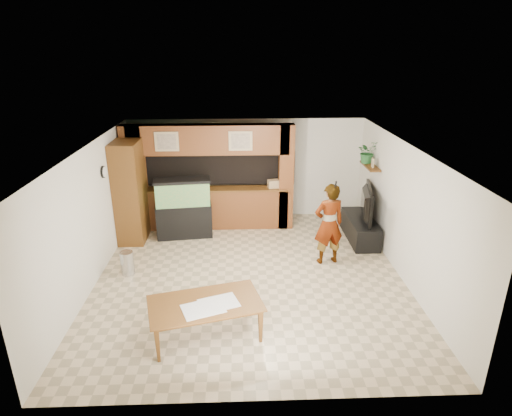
{
  "coord_description": "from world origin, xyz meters",
  "views": [
    {
      "loc": [
        -0.17,
        -7.54,
        4.34
      ],
      "look_at": [
        0.14,
        0.6,
        1.22
      ],
      "focal_mm": 30.0,
      "sensor_mm": 36.0,
      "label": 1
    }
  ],
  "objects_px": {
    "aquarium": "(184,209)",
    "dining_table": "(206,320)",
    "person": "(329,224)",
    "pantry_cabinet": "(130,192)",
    "television": "(362,203)"
  },
  "relations": [
    {
      "from": "dining_table",
      "to": "aquarium",
      "type": "bearing_deg",
      "value": 87.08
    },
    {
      "from": "dining_table",
      "to": "pantry_cabinet",
      "type": "bearing_deg",
      "value": 103.23
    },
    {
      "from": "person",
      "to": "dining_table",
      "type": "xyz_separation_m",
      "value": [
        -2.38,
        -2.42,
        -0.57
      ]
    },
    {
      "from": "pantry_cabinet",
      "to": "aquarium",
      "type": "xyz_separation_m",
      "value": [
        1.18,
        0.1,
        -0.47
      ]
    },
    {
      "from": "aquarium",
      "to": "dining_table",
      "type": "bearing_deg",
      "value": -85.1
    },
    {
      "from": "television",
      "to": "person",
      "type": "relative_size",
      "value": 0.77
    },
    {
      "from": "television",
      "to": "aquarium",
      "type": "bearing_deg",
      "value": 97.02
    },
    {
      "from": "aquarium",
      "to": "dining_table",
      "type": "xyz_separation_m",
      "value": [
        0.79,
        -3.86,
        -0.4
      ]
    },
    {
      "from": "pantry_cabinet",
      "to": "television",
      "type": "xyz_separation_m",
      "value": [
        5.35,
        -0.23,
        -0.26
      ]
    },
    {
      "from": "person",
      "to": "pantry_cabinet",
      "type": "bearing_deg",
      "value": -29.21
    },
    {
      "from": "person",
      "to": "aquarium",
      "type": "bearing_deg",
      "value": -36.56
    },
    {
      "from": "person",
      "to": "television",
      "type": "bearing_deg",
      "value": -144.14
    },
    {
      "from": "television",
      "to": "dining_table",
      "type": "distance_m",
      "value": 4.93
    },
    {
      "from": "pantry_cabinet",
      "to": "aquarium",
      "type": "height_order",
      "value": "pantry_cabinet"
    },
    {
      "from": "pantry_cabinet",
      "to": "dining_table",
      "type": "height_order",
      "value": "pantry_cabinet"
    }
  ]
}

